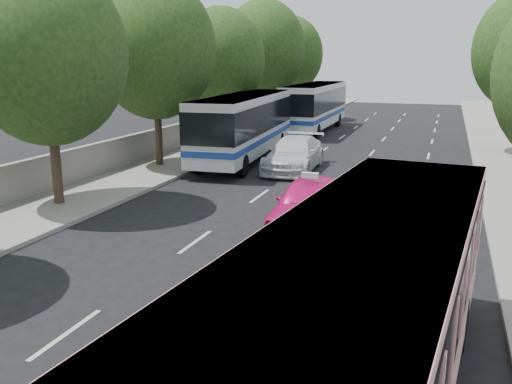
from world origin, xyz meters
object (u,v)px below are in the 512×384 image
at_px(pink_bus, 366,304).
at_px(white_pickup, 294,154).
at_px(tour_coach_rear, 315,103).
at_px(tour_coach_front, 245,122).
at_px(pink_taxi, 309,203).

height_order(pink_bus, white_pickup, pink_bus).
distance_m(white_pickup, tour_coach_rear, 15.12).
bearing_deg(tour_coach_front, pink_taxi, -63.78).
xyz_separation_m(white_pickup, tour_coach_front, (-3.24, 1.69, 1.31)).
bearing_deg(pink_taxi, pink_bus, -71.90).
distance_m(white_pickup, tour_coach_front, 3.88).
bearing_deg(white_pickup, pink_taxi, -73.43).
height_order(pink_bus, tour_coach_rear, tour_coach_rear).
bearing_deg(pink_bus, tour_coach_front, 120.65).
distance_m(tour_coach_front, tour_coach_rear, 13.19).
height_order(white_pickup, tour_coach_rear, tour_coach_rear).
distance_m(pink_bus, white_pickup, 19.44).
relative_size(white_pickup, tour_coach_front, 0.47).
relative_size(pink_bus, tour_coach_front, 0.86).
bearing_deg(pink_taxi, tour_coach_rear, 102.70).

